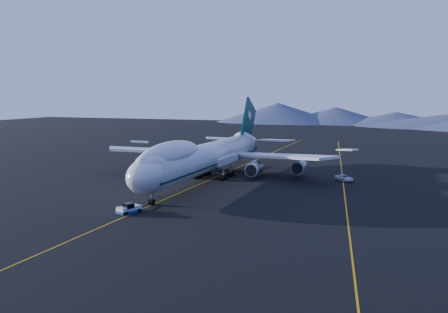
% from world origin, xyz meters
% --- Properties ---
extents(ground, '(500.00, 500.00, 0.00)m').
position_xyz_m(ground, '(0.00, 0.00, 0.00)').
color(ground, black).
rests_on(ground, ground).
extents(taxiway_line_main, '(0.25, 220.00, 0.01)m').
position_xyz_m(taxiway_line_main, '(0.00, 0.00, 0.01)').
color(taxiway_line_main, '#CD950C').
rests_on(taxiway_line_main, ground).
extents(taxiway_line_side, '(28.08, 198.09, 0.01)m').
position_xyz_m(taxiway_line_side, '(30.00, 10.00, 0.01)').
color(taxiway_line_side, '#CD950C').
rests_on(taxiway_line_side, ground).
extents(boeing_747, '(59.62, 72.43, 19.37)m').
position_xyz_m(boeing_747, '(0.00, 0.03, 5.81)').
color(boeing_747, silver).
rests_on(boeing_747, ground).
extents(pushback_tug, '(3.51, 4.68, 1.82)m').
position_xyz_m(pushback_tug, '(-0.71, -33.28, 0.57)').
color(pushback_tug, silver).
rests_on(pushback_tug, ground).
extents(service_van, '(5.26, 5.48, 1.45)m').
position_xyz_m(service_van, '(30.00, 11.42, 0.72)').
color(service_van, silver).
rests_on(service_van, ground).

